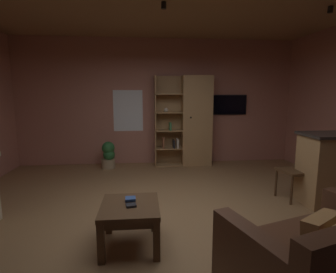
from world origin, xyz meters
TOP-DOWN VIEW (x-y plane):
  - floor at (0.00, 0.00)m, footprint 6.41×5.93m
  - wall_back at (0.00, 3.00)m, footprint 6.53×0.06m
  - window_pane_back at (-0.69, 2.96)m, footprint 0.68×0.01m
  - bookshelf_cabinet at (0.79, 2.72)m, footprint 1.30×0.41m
  - leather_couch at (1.10, -1.49)m, footprint 1.69×1.34m
  - coffee_table at (-0.51, -0.57)m, footprint 0.62×0.67m
  - table_book_0 at (-0.49, -0.62)m, footprint 0.12×0.11m
  - table_book_1 at (-0.50, -0.50)m, footprint 0.12×0.12m
  - dining_chair at (2.07, 0.52)m, footprint 0.48×0.48m
  - potted_floor_plant at (-1.12, 2.57)m, footprint 0.30×0.30m
  - wall_mounted_tv at (1.71, 2.93)m, footprint 0.83×0.06m
  - track_light_spot_1 at (-0.05, 0.49)m, footprint 0.07×0.07m
  - track_light_spot_2 at (2.30, 0.44)m, footprint 0.07×0.07m

SIDE VIEW (x-z plane):
  - floor at x=0.00m, z-range -0.02..0.00m
  - leather_couch at x=1.10m, z-range -0.12..0.72m
  - potted_floor_plant at x=-1.12m, z-range 0.00..0.60m
  - coffee_table at x=-0.51m, z-range 0.14..0.62m
  - table_book_0 at x=-0.49m, z-range 0.47..0.50m
  - table_book_1 at x=-0.50m, z-range 0.50..0.52m
  - dining_chair at x=2.07m, z-range 0.07..0.99m
  - bookshelf_cabinet at x=0.79m, z-range -0.01..2.03m
  - window_pane_back at x=-0.69m, z-range 0.78..1.73m
  - wall_mounted_tv at x=1.71m, z-range 1.15..1.62m
  - wall_back at x=0.00m, z-range 0.00..2.89m
  - track_light_spot_1 at x=-0.05m, z-range 2.77..2.86m
  - track_light_spot_2 at x=2.30m, z-range 2.77..2.86m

